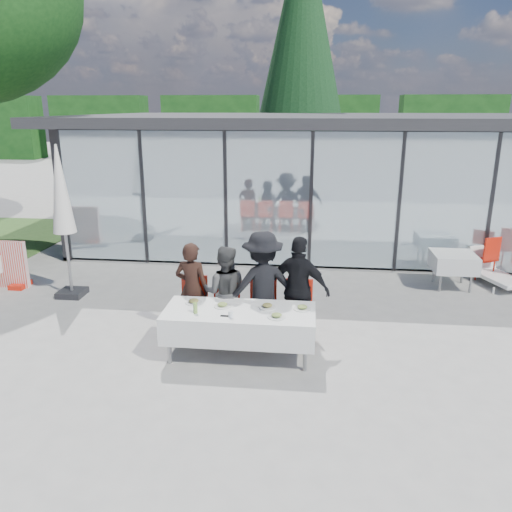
{
  "coord_description": "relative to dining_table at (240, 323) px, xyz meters",
  "views": [
    {
      "loc": [
        1.03,
        -7.15,
        3.67
      ],
      "look_at": [
        0.1,
        1.2,
        1.14
      ],
      "focal_mm": 35.0,
      "sensor_mm": 36.0,
      "label": 1
    }
  ],
  "objects": [
    {
      "name": "ground",
      "position": [
        -0.02,
        0.33,
        -0.54
      ],
      "size": [
        90.0,
        90.0,
        0.0
      ],
      "primitive_type": "plane",
      "color": "gray",
      "rests_on": "ground"
    },
    {
      "name": "pavilion",
      "position": [
        1.98,
        8.49,
        1.61
      ],
      "size": [
        14.8,
        8.8,
        3.44
      ],
      "color": "gray",
      "rests_on": "ground"
    },
    {
      "name": "treeline",
      "position": [
        -2.02,
        28.33,
        1.66
      ],
      "size": [
        62.5,
        2.0,
        4.4
      ],
      "color": "#123A13",
      "rests_on": "ground"
    },
    {
      "name": "dining_table",
      "position": [
        0.0,
        0.0,
        0.0
      ],
      "size": [
        2.26,
        0.96,
        0.75
      ],
      "color": "silver",
      "rests_on": "ground"
    },
    {
      "name": "diner_a",
      "position": [
        -0.88,
        0.68,
        0.25
      ],
      "size": [
        0.67,
        0.67,
        1.59
      ],
      "primitive_type": "imported",
      "rotation": [
        0.0,
        0.0,
        2.97
      ],
      "color": "black",
      "rests_on": "ground"
    },
    {
      "name": "diner_chair_a",
      "position": [
        -0.88,
        0.75,
        -0.0
      ],
      "size": [
        0.44,
        0.44,
        0.97
      ],
      "color": "red",
      "rests_on": "ground"
    },
    {
      "name": "diner_b",
      "position": [
        -0.33,
        0.68,
        0.23
      ],
      "size": [
        0.75,
        0.75,
        1.54
      ],
      "primitive_type": "imported",
      "rotation": [
        0.0,
        0.0,
        3.15
      ],
      "color": "#484848",
      "rests_on": "ground"
    },
    {
      "name": "diner_chair_b",
      "position": [
        -0.33,
        0.75,
        -0.0
      ],
      "size": [
        0.44,
        0.44,
        0.97
      ],
      "color": "red",
      "rests_on": "ground"
    },
    {
      "name": "diner_c",
      "position": [
        0.28,
        0.68,
        0.36
      ],
      "size": [
        1.49,
        1.49,
        1.8
      ],
      "primitive_type": "imported",
      "rotation": [
        0.0,
        0.0,
        3.49
      ],
      "color": "black",
      "rests_on": "ground"
    },
    {
      "name": "diner_chair_c",
      "position": [
        0.28,
        0.75,
        -0.0
      ],
      "size": [
        0.44,
        0.44,
        0.97
      ],
      "color": "red",
      "rests_on": "ground"
    },
    {
      "name": "diner_d",
      "position": [
        0.87,
        0.68,
        0.33
      ],
      "size": [
        1.29,
        1.29,
        1.73
      ],
      "primitive_type": "imported",
      "rotation": [
        0.0,
        0.0,
        2.81
      ],
      "color": "black",
      "rests_on": "ground"
    },
    {
      "name": "diner_chair_d",
      "position": [
        0.87,
        0.75,
        -0.0
      ],
      "size": [
        0.44,
        0.44,
        0.97
      ],
      "color": "red",
      "rests_on": "ground"
    },
    {
      "name": "plate_a",
      "position": [
        -0.74,
        0.2,
        0.24
      ],
      "size": [
        0.26,
        0.26,
        0.07
      ],
      "color": "silver",
      "rests_on": "dining_table"
    },
    {
      "name": "plate_b",
      "position": [
        -0.27,
        0.1,
        0.24
      ],
      "size": [
        0.26,
        0.26,
        0.07
      ],
      "color": "silver",
      "rests_on": "dining_table"
    },
    {
      "name": "plate_c",
      "position": [
        0.41,
        0.14,
        0.24
      ],
      "size": [
        0.26,
        0.26,
        0.07
      ],
      "color": "silver",
      "rests_on": "dining_table"
    },
    {
      "name": "plate_d",
      "position": [
        0.93,
        0.14,
        0.24
      ],
      "size": [
        0.26,
        0.26,
        0.07
      ],
      "color": "silver",
      "rests_on": "dining_table"
    },
    {
      "name": "plate_extra",
      "position": [
        0.57,
        -0.21,
        0.24
      ],
      "size": [
        0.26,
        0.26,
        0.07
      ],
      "color": "silver",
      "rests_on": "dining_table"
    },
    {
      "name": "juice_bottle",
      "position": [
        -0.63,
        -0.18,
        0.29
      ],
      "size": [
        0.06,
        0.06,
        0.16
      ],
      "primitive_type": "cylinder",
      "color": "#7AA745",
      "rests_on": "dining_table"
    },
    {
      "name": "drinking_glasses",
      "position": [
        -0.08,
        -0.29,
        0.26
      ],
      "size": [
        0.07,
        0.07,
        0.1
      ],
      "color": "silver",
      "rests_on": "dining_table"
    },
    {
      "name": "folded_eyeglasses",
      "position": [
        -0.17,
        -0.25,
        0.22
      ],
      "size": [
        0.14,
        0.03,
        0.01
      ],
      "primitive_type": "cube",
      "color": "black",
      "rests_on": "dining_table"
    },
    {
      "name": "spare_table_right",
      "position": [
        4.01,
        3.49,
        0.02
      ],
      "size": [
        0.86,
        0.86,
        0.74
      ],
      "color": "silver",
      "rests_on": "ground"
    },
    {
      "name": "spare_chair_b",
      "position": [
        4.88,
        4.11,
        -0.0
      ],
      "size": [
        0.59,
        0.59,
        0.97
      ],
      "color": "red",
      "rests_on": "ground"
    },
    {
      "name": "market_umbrella",
      "position": [
        -3.72,
        2.12,
        1.43
      ],
      "size": [
        0.5,
        0.5,
        3.0
      ],
      "color": "black",
      "rests_on": "ground"
    },
    {
      "name": "lounger",
      "position": [
        4.96,
        3.88,
        -0.28
      ],
      "size": [
        1.03,
        1.46,
        0.72
      ],
      "color": "white",
      "rests_on": "ground"
    },
    {
      "name": "conifer_tree",
      "position": [
        0.48,
        13.33,
        5.45
      ],
      "size": [
        4.0,
        4.0,
        10.5
      ],
      "color": "#382316",
      "rests_on": "ground"
    }
  ]
}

